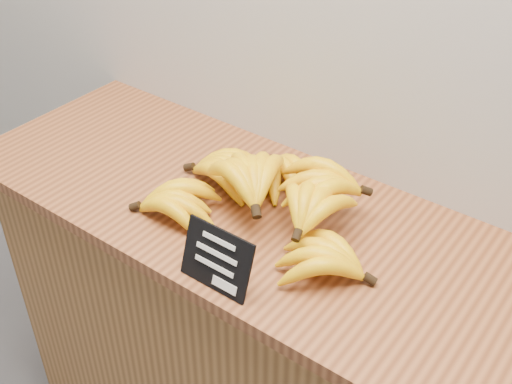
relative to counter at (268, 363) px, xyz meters
name	(u,v)px	position (x,y,z in m)	size (l,w,h in m)	color
counter	(268,363)	(0.00, 0.00, 0.00)	(1.31, 0.50, 0.90)	#986531
counter_top	(270,221)	(0.00, 0.00, 0.47)	(1.48, 0.54, 0.03)	brown
chalkboard_sign	(216,259)	(0.04, -0.22, 0.54)	(0.15, 0.01, 0.12)	black
banana_pile	(266,193)	(-0.01, 0.00, 0.54)	(0.54, 0.40, 0.13)	yellow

